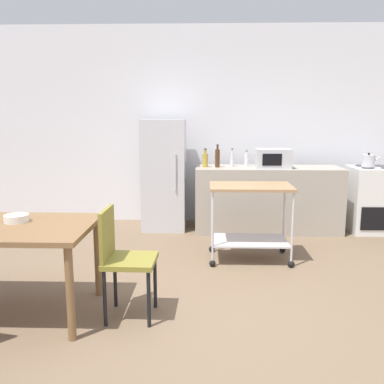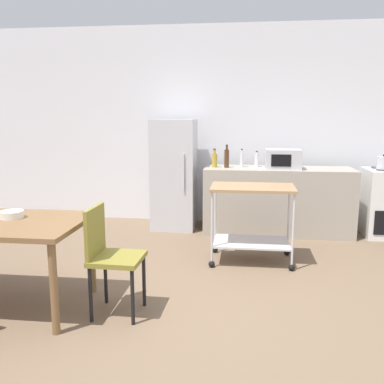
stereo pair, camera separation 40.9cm
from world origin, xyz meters
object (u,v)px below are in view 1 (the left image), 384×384
(refrigerator, at_px, (164,175))
(bottle_soda, at_px, (246,160))
(bottle_sesame_oil, at_px, (232,159))
(fruit_bowl, at_px, (16,218))
(kettle, at_px, (368,161))
(microwave, at_px, (273,158))
(kitchen_cart, at_px, (250,210))
(stove_oven, at_px, (371,199))
(bottle_soy_sauce, at_px, (217,158))
(chair_olive, at_px, (122,255))
(bottle_olive_oil, at_px, (205,160))

(refrigerator, xyz_separation_m, bottle_soda, (1.16, -0.01, 0.22))
(bottle_sesame_oil, height_order, bottle_soda, bottle_sesame_oil)
(bottle_sesame_oil, relative_size, bottle_soda, 1.13)
(fruit_bowl, height_order, kettle, kettle)
(microwave, bearing_deg, kitchen_cart, -109.78)
(bottle_sesame_oil, distance_m, microwave, 0.56)
(kitchen_cart, bearing_deg, microwave, 70.22)
(stove_oven, distance_m, kitchen_cart, 2.21)
(kettle, bearing_deg, refrigerator, 176.30)
(refrigerator, xyz_separation_m, kitchen_cart, (1.08, -1.34, -0.20))
(kitchen_cart, distance_m, microwave, 1.31)
(refrigerator, height_order, bottle_soda, refrigerator)
(bottle_soy_sauce, distance_m, bottle_sesame_oil, 0.22)
(chair_olive, xyz_separation_m, bottle_sesame_oil, (1.03, 2.69, 0.48))
(bottle_olive_oil, bearing_deg, bottle_soy_sauce, -5.94)
(microwave, relative_size, fruit_bowl, 2.36)
(stove_oven, bearing_deg, bottle_soda, 177.82)
(bottle_olive_oil, height_order, microwave, microwave)
(kitchen_cart, distance_m, bottle_soda, 1.39)
(bottle_soy_sauce, xyz_separation_m, bottle_soda, (0.41, 0.11, -0.04))
(kitchen_cart, bearing_deg, kettle, 34.29)
(kitchen_cart, xyz_separation_m, bottle_sesame_oil, (-0.13, 1.28, 0.43))
(chair_olive, height_order, bottle_soy_sauce, bottle_soy_sauce)
(bottle_sesame_oil, relative_size, microwave, 0.55)
(stove_oven, bearing_deg, chair_olive, -138.16)
(bottle_olive_oil, relative_size, bottle_soda, 1.15)
(bottle_soda, xyz_separation_m, microwave, (0.34, -0.17, 0.04))
(kitchen_cart, bearing_deg, bottle_soy_sauce, 105.57)
(microwave, distance_m, kettle, 1.28)
(bottle_olive_oil, bearing_deg, kettle, -1.76)
(bottle_sesame_oil, xyz_separation_m, microwave, (0.55, -0.13, 0.03))
(bottle_soda, bearing_deg, chair_olive, -114.27)
(kitchen_cart, relative_size, bottle_sesame_oil, 3.63)
(kitchen_cart, relative_size, bottle_olive_oil, 3.57)
(stove_oven, xyz_separation_m, kettle, (-0.12, -0.10, 0.55))
(chair_olive, height_order, bottle_sesame_oil, bottle_sesame_oil)
(kitchen_cart, xyz_separation_m, bottle_soy_sauce, (-0.34, 1.21, 0.46))
(chair_olive, distance_m, bottle_soy_sauce, 2.79)
(bottle_soy_sauce, relative_size, bottle_sesame_oil, 1.24)
(bottle_sesame_oil, xyz_separation_m, fruit_bowl, (-1.91, -2.58, -0.22))
(bottle_soda, bearing_deg, bottle_sesame_oil, -169.59)
(refrigerator, relative_size, fruit_bowl, 7.94)
(bottle_sesame_oil, height_order, fruit_bowl, bottle_sesame_oil)
(stove_oven, xyz_separation_m, refrigerator, (-2.90, 0.08, 0.32))
(chair_olive, bearing_deg, microwave, -30.15)
(chair_olive, xyz_separation_m, kitchen_cart, (1.16, 1.41, 0.05))
(chair_olive, bearing_deg, bottle_olive_oil, -12.55)
(bottle_sesame_oil, bearing_deg, kettle, -3.98)
(stove_oven, distance_m, fruit_bowl, 4.63)
(refrigerator, distance_m, bottle_soda, 1.18)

